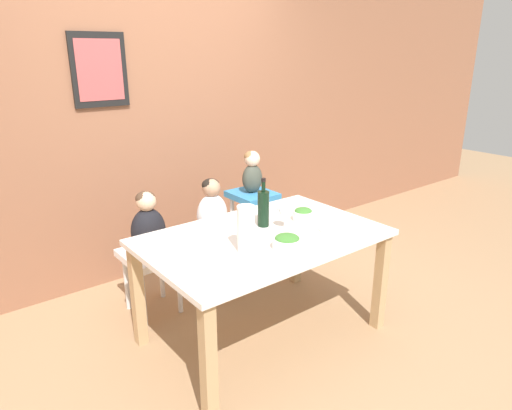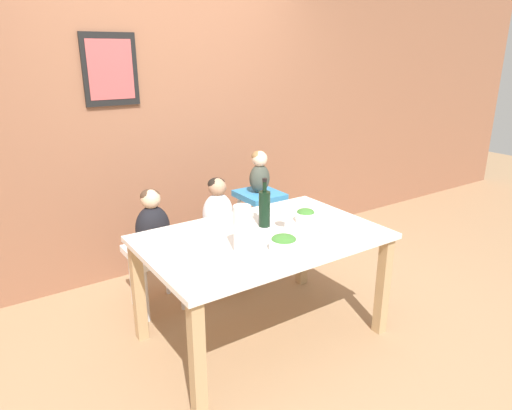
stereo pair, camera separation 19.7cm
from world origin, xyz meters
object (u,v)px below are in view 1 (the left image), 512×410
(paper_towel_roll, at_px, (246,229))
(dinner_plate_front_right, at_px, (334,229))
(chair_far_left, at_px, (151,262))
(dinner_plate_back_right, at_px, (291,208))
(person_baby_right, at_px, (252,171))
(wine_glass_near, at_px, (285,211))
(person_child_center, at_px, (212,209))
(chair_right_highchair, at_px, (252,212))
(person_child_left, at_px, (148,224))
(salad_bowl_small, at_px, (303,214))
(chair_far_center, at_px, (213,244))
(wine_bottle, at_px, (263,208))
(dinner_plate_front_left, at_px, (226,267))
(dinner_plate_back_left, at_px, (188,237))
(salad_bowl_large, at_px, (287,242))

(paper_towel_roll, distance_m, dinner_plate_front_right, 0.67)
(chair_far_left, distance_m, dinner_plate_back_right, 1.09)
(person_baby_right, distance_m, wine_glass_near, 0.80)
(wine_glass_near, bearing_deg, dinner_plate_front_right, -44.15)
(person_child_center, bearing_deg, chair_right_highchair, -0.10)
(chair_right_highchair, bearing_deg, person_child_left, 179.96)
(paper_towel_roll, bearing_deg, person_child_left, 103.67)
(person_baby_right, bearing_deg, dinner_plate_back_right, -90.55)
(person_child_left, height_order, dinner_plate_back_right, person_child_left)
(paper_towel_roll, distance_m, salad_bowl_small, 0.64)
(chair_far_center, bearing_deg, dinner_plate_back_right, -50.59)
(dinner_plate_front_right, bearing_deg, paper_towel_roll, 171.92)
(chair_right_highchair, distance_m, paper_towel_roll, 1.16)
(wine_glass_near, relative_size, dinner_plate_back_right, 0.85)
(chair_far_center, relative_size, wine_glass_near, 2.72)
(chair_right_highchair, height_order, wine_bottle, wine_bottle)
(wine_glass_near, distance_m, dinner_plate_back_right, 0.41)
(person_child_center, relative_size, dinner_plate_front_right, 2.21)
(chair_far_center, relative_size, person_child_left, 1.04)
(dinner_plate_front_right, bearing_deg, chair_right_highchair, 86.04)
(dinner_plate_front_right, bearing_deg, person_baby_right, 86.04)
(chair_far_left, relative_size, dinner_plate_front_left, 2.30)
(person_child_center, height_order, paper_towel_roll, paper_towel_roll)
(person_child_left, relative_size, person_baby_right, 1.33)
(chair_far_center, relative_size, dinner_plate_back_right, 2.30)
(chair_right_highchair, relative_size, wine_bottle, 2.27)
(dinner_plate_back_left, bearing_deg, chair_right_highchair, 29.06)
(dinner_plate_front_left, relative_size, dinner_plate_front_right, 1.00)
(chair_far_center, bearing_deg, chair_right_highchair, -0.00)
(chair_far_left, xyz_separation_m, chair_right_highchair, (0.92, -0.00, 0.18))
(paper_towel_roll, xyz_separation_m, dinner_plate_front_right, (0.65, -0.09, -0.13))
(person_child_center, height_order, wine_glass_near, person_child_center)
(person_child_center, distance_m, salad_bowl_large, 1.00)
(chair_far_center, bearing_deg, wine_bottle, -88.80)
(chair_far_center, relative_size, dinner_plate_front_left, 2.30)
(wine_bottle, relative_size, dinner_plate_back_left, 1.60)
(person_child_left, bearing_deg, salad_bowl_small, -40.34)
(salad_bowl_small, bearing_deg, person_child_left, 139.66)
(chair_right_highchair, xyz_separation_m, dinner_plate_front_left, (-0.93, -0.97, 0.16))
(person_child_center, height_order, dinner_plate_front_right, person_child_center)
(chair_far_center, bearing_deg, chair_far_left, 180.00)
(person_child_left, xyz_separation_m, dinner_plate_back_left, (0.04, -0.49, 0.05))
(person_child_center, distance_m, wine_glass_near, 0.76)
(person_baby_right, bearing_deg, salad_bowl_small, -98.08)
(wine_bottle, bearing_deg, person_child_center, 91.20)
(chair_far_left, height_order, dinner_plate_back_right, dinner_plate_back_right)
(paper_towel_roll, relative_size, dinner_plate_back_left, 1.35)
(salad_bowl_large, height_order, dinner_plate_front_left, salad_bowl_large)
(salad_bowl_large, relative_size, dinner_plate_back_left, 0.84)
(salad_bowl_large, xyz_separation_m, dinner_plate_back_right, (0.50, 0.52, -0.04))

